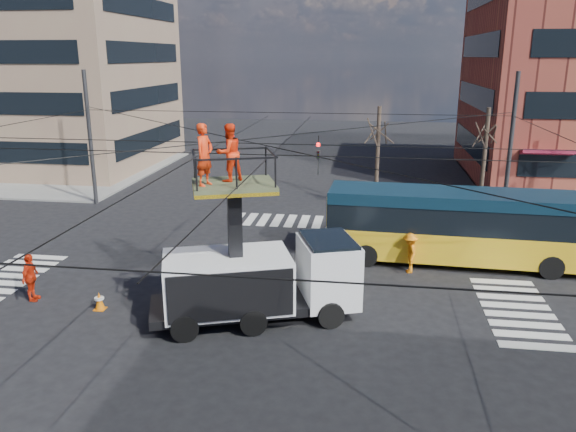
# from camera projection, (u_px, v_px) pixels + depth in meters

# --- Properties ---
(ground) EXTENTS (120.00, 120.00, 0.00)m
(ground) POSITION_uv_depth(u_px,v_px,m) (244.00, 294.00, 21.44)
(ground) COLOR black
(ground) RESTS_ON ground
(sidewalk_nw) EXTENTS (18.00, 18.00, 0.12)m
(sidewalk_nw) POSITION_uv_depth(u_px,v_px,m) (43.00, 170.00, 44.34)
(sidewalk_nw) COLOR slate
(sidewalk_nw) RESTS_ON ground
(crosswalks) EXTENTS (22.40, 22.40, 0.02)m
(crosswalks) POSITION_uv_depth(u_px,v_px,m) (244.00, 294.00, 21.44)
(crosswalks) COLOR silver
(crosswalks) RESTS_ON ground
(overhead_network) EXTENTS (24.24, 24.24, 8.00)m
(overhead_network) POSITION_uv_depth(u_px,v_px,m) (242.00, 182.00, 20.66)
(overhead_network) COLOR #2D2D30
(overhead_network) RESTS_ON ground
(tree_a) EXTENTS (2.00, 2.00, 6.00)m
(tree_a) POSITION_uv_depth(u_px,v_px,m) (379.00, 130.00, 32.31)
(tree_a) COLOR #382B21
(tree_a) RESTS_ON ground
(tree_b) EXTENTS (2.00, 2.00, 6.00)m
(tree_b) POSITION_uv_depth(u_px,v_px,m) (487.00, 132.00, 31.47)
(tree_b) COLOR #382B21
(tree_b) RESTS_ON ground
(utility_truck) EXTENTS (7.37, 4.51, 6.78)m
(utility_truck) POSITION_uv_depth(u_px,v_px,m) (259.00, 259.00, 18.91)
(utility_truck) COLOR black
(utility_truck) RESTS_ON ground
(city_bus) EXTENTS (11.64, 3.13, 3.20)m
(city_bus) POSITION_uv_depth(u_px,v_px,m) (462.00, 225.00, 24.17)
(city_bus) COLOR yellow
(city_bus) RESTS_ON ground
(traffic_cone) EXTENTS (0.36, 0.36, 0.67)m
(traffic_cone) POSITION_uv_depth(u_px,v_px,m) (99.00, 301.00, 20.04)
(traffic_cone) COLOR orange
(traffic_cone) RESTS_ON ground
(worker_ground) EXTENTS (0.55, 1.10, 1.81)m
(worker_ground) POSITION_uv_depth(u_px,v_px,m) (30.00, 277.00, 20.64)
(worker_ground) COLOR red
(worker_ground) RESTS_ON ground
(flagger) EXTENTS (0.79, 1.18, 1.70)m
(flagger) POSITION_uv_depth(u_px,v_px,m) (410.00, 253.00, 23.36)
(flagger) COLOR orange
(flagger) RESTS_ON ground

